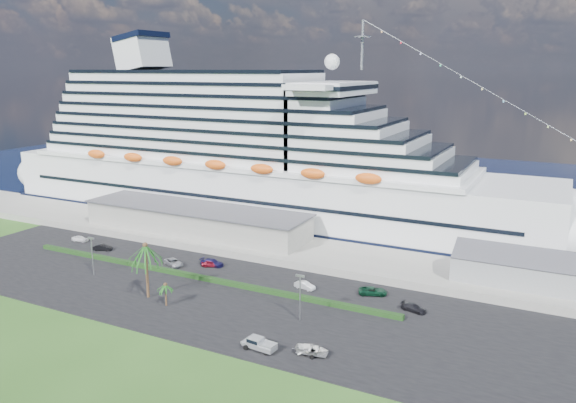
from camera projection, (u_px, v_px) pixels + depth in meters
The scene contains 22 objects.
ground at pixel (178, 316), 98.52m from camera, with size 420.00×420.00×0.00m, color #2B551C.
asphalt_lot at pixel (213, 294), 108.05m from camera, with size 140.00×38.00×0.12m, color black.
wharf at pixel (282, 248), 133.04m from camera, with size 240.00×20.00×1.80m, color gray.
water at pixel (392, 184), 211.39m from camera, with size 420.00×160.00×0.02m, color black.
cruise_ship at pixel (254, 161), 159.67m from camera, with size 191.00×38.00×54.00m.
terminal_building at pixel (195, 219), 143.06m from camera, with size 61.00×15.00×6.30m.
port_shed at pixel (519, 268), 109.41m from camera, with size 24.00×12.31×7.37m.
hedge at pixel (195, 276), 115.79m from camera, with size 88.00×1.10×0.90m, color black.
lamp_post_left at pixel (92, 251), 116.51m from camera, with size 1.60×0.35×8.27m.
lamp_post_right at pixel (300, 292), 95.45m from camera, with size 1.60×0.35×8.27m.
palm_tall at pixel (146, 252), 104.25m from camera, with size 8.82×8.82×11.13m.
palm_short at pixel (165, 287), 101.81m from camera, with size 3.53×3.53×4.56m.
parked_car_0 at pixel (80, 239), 140.39m from camera, with size 1.70×4.23×1.44m, color white.
parked_car_1 at pixel (102, 247), 133.49m from camera, with size 1.56×4.49×1.48m, color black.
parked_car_2 at pixel (174, 262), 123.09m from camera, with size 2.49×5.39×1.50m, color #989AA0.
parked_car_3 at pixel (212, 262), 123.00m from camera, with size 2.18×5.37×1.56m, color #171446.
parked_car_4 at pixel (211, 264), 122.48m from camera, with size 1.70×4.23×1.44m, color maroon.
parked_car_5 at pixel (305, 285), 110.16m from camera, with size 1.51×4.33×1.43m, color silver.
parked_car_6 at pixel (373, 291), 107.27m from camera, with size 2.53×5.48×1.52m, color #0E3923.
parked_car_7 at pixel (414, 308), 99.97m from camera, with size 1.89×4.65×1.35m, color black.
pickup_truck at pixel (259, 343), 86.20m from camera, with size 5.66×2.56×1.94m.
boat_trailer at pixel (312, 349), 84.33m from camera, with size 6.02×4.37×1.68m.
Camera 1 is at (58.44, -72.63, 42.38)m, focal length 35.00 mm.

